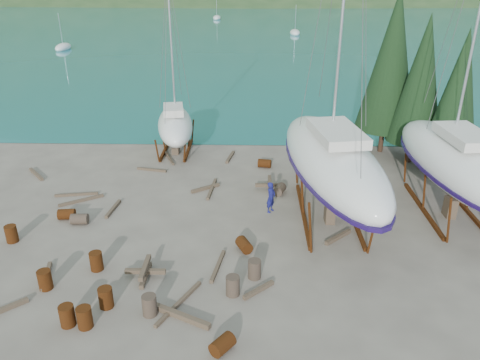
{
  "coord_description": "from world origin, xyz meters",
  "views": [
    {
      "loc": [
        1.4,
        -18.86,
        12.51
      ],
      "look_at": [
        0.84,
        3.0,
        2.53
      ],
      "focal_mm": 35.0,
      "sensor_mm": 36.0,
      "label": 1
    }
  ],
  "objects_px": {
    "small_sailboat_shore": "(175,125)",
    "worker": "(271,197)",
    "large_sailboat_far": "(455,161)",
    "large_sailboat_near": "(332,160)"
  },
  "relations": [
    {
      "from": "large_sailboat_far",
      "to": "small_sailboat_shore",
      "type": "bearing_deg",
      "value": 146.2
    },
    {
      "from": "large_sailboat_near",
      "to": "worker",
      "type": "bearing_deg",
      "value": 162.7
    },
    {
      "from": "large_sailboat_near",
      "to": "worker",
      "type": "distance_m",
      "value": 3.97
    },
    {
      "from": "small_sailboat_shore",
      "to": "worker",
      "type": "relative_size",
      "value": 7.1
    },
    {
      "from": "large_sailboat_near",
      "to": "worker",
      "type": "relative_size",
      "value": 11.53
    },
    {
      "from": "small_sailboat_shore",
      "to": "worker",
      "type": "bearing_deg",
      "value": -64.0
    },
    {
      "from": "large_sailboat_far",
      "to": "large_sailboat_near",
      "type": "bearing_deg",
      "value": -179.19
    },
    {
      "from": "large_sailboat_near",
      "to": "small_sailboat_shore",
      "type": "height_order",
      "value": "large_sailboat_near"
    },
    {
      "from": "large_sailboat_near",
      "to": "small_sailboat_shore",
      "type": "relative_size",
      "value": 1.62
    },
    {
      "from": "worker",
      "to": "small_sailboat_shore",
      "type": "bearing_deg",
      "value": 67.49
    }
  ]
}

